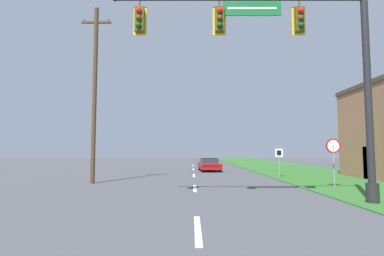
# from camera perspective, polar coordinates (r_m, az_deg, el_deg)

# --- Properties ---
(grass_verge_right) EXTENTS (10.00, 110.00, 0.04)m
(grass_verge_right) POSITION_cam_1_polar(r_m,az_deg,el_deg) (33.23, 18.58, -7.43)
(grass_verge_right) COLOR #2D6626
(grass_verge_right) RESTS_ON ground
(road_center_line) EXTENTS (0.16, 34.80, 0.01)m
(road_center_line) POSITION_cam_1_polar(r_m,az_deg,el_deg) (23.50, 0.08, -9.04)
(road_center_line) COLOR silver
(road_center_line) RESTS_ON ground
(signal_mast) EXTENTS (9.80, 0.47, 8.53)m
(signal_mast) POSITION_cam_1_polar(r_m,az_deg,el_deg) (12.17, 19.28, 12.49)
(signal_mast) COLOR #232326
(signal_mast) RESTS_ON grass_verge_right
(car_ahead) EXTENTS (2.12, 4.52, 1.19)m
(car_ahead) POSITION_cam_1_polar(r_m,az_deg,el_deg) (28.89, 3.03, -6.98)
(car_ahead) COLOR black
(car_ahead) RESTS_ON ground
(stop_sign) EXTENTS (0.76, 0.07, 2.50)m
(stop_sign) POSITION_cam_1_polar(r_m,az_deg,el_deg) (17.11, 25.07, -4.11)
(stop_sign) COLOR gray
(stop_sign) RESTS_ON grass_verge_right
(route_sign_post) EXTENTS (0.55, 0.06, 2.03)m
(route_sign_post) POSITION_cam_1_polar(r_m,az_deg,el_deg) (22.60, 15.99, -5.19)
(route_sign_post) COLOR gray
(route_sign_post) RESTS_ON grass_verge_right
(utility_pole_near) EXTENTS (1.80, 0.26, 10.68)m
(utility_pole_near) POSITION_cam_1_polar(r_m,az_deg,el_deg) (19.07, -18.32, 6.70)
(utility_pole_near) COLOR #4C3823
(utility_pole_near) RESTS_ON ground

